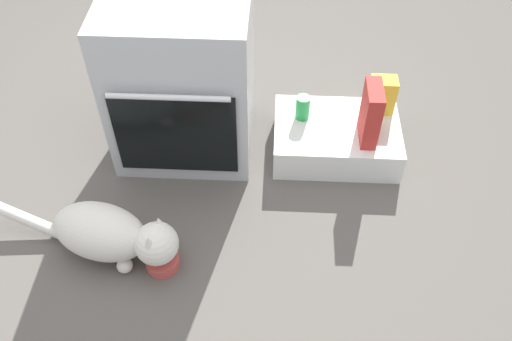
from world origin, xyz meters
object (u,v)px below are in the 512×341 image
(cereal_box, at_px, (371,114))
(soda_can, at_px, (303,108))
(pantry_cabinet, at_px, (336,138))
(snack_bag, at_px, (382,95))
(food_bowl, at_px, (162,261))
(cat, at_px, (110,234))
(oven, at_px, (182,79))

(cereal_box, relative_size, soda_can, 2.33)
(pantry_cabinet, relative_size, snack_bag, 3.28)
(pantry_cabinet, xyz_separation_m, soda_can, (-0.17, 0.05, 0.14))
(food_bowl, xyz_separation_m, cat, (-0.21, 0.05, 0.10))
(pantry_cabinet, height_order, cereal_box, cereal_box)
(oven, xyz_separation_m, cereal_box, (0.84, -0.10, -0.08))
(cereal_box, height_order, snack_bag, cereal_box)
(oven, relative_size, cat, 0.94)
(cat, distance_m, snack_bag, 1.38)
(cat, distance_m, soda_can, 1.04)
(soda_can, bearing_deg, pantry_cabinet, -16.47)
(cat, bearing_deg, food_bowl, 0.00)
(cat, relative_size, cereal_box, 2.94)
(food_bowl, distance_m, cereal_box, 1.10)
(cat, distance_m, cereal_box, 1.22)
(pantry_cabinet, relative_size, soda_can, 4.92)
(cereal_box, relative_size, snack_bag, 1.56)
(oven, height_order, snack_bag, oven)
(pantry_cabinet, bearing_deg, soda_can, 163.53)
(pantry_cabinet, bearing_deg, cereal_box, -29.06)
(food_bowl, distance_m, soda_can, 0.96)
(oven, xyz_separation_m, pantry_cabinet, (0.72, -0.03, -0.30))
(cat, xyz_separation_m, snack_bag, (1.14, 0.77, 0.12))
(cat, relative_size, snack_bag, 4.57)
(cat, bearing_deg, soda_can, 55.99)
(cat, height_order, snack_bag, snack_bag)
(oven, bearing_deg, snack_bag, 5.95)
(oven, xyz_separation_m, snack_bag, (0.92, 0.10, -0.13))
(oven, relative_size, snack_bag, 4.30)
(pantry_cabinet, bearing_deg, food_bowl, -136.24)
(food_bowl, bearing_deg, cereal_box, 36.27)
(oven, relative_size, soda_can, 6.45)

